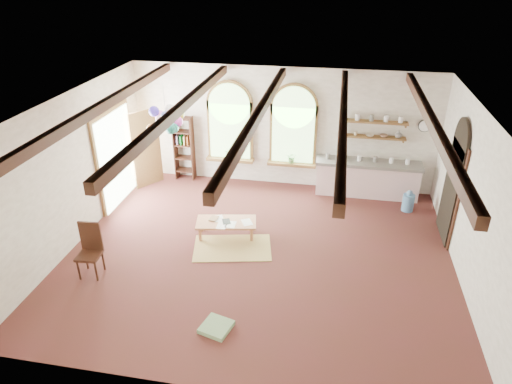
% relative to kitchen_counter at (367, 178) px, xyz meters
% --- Properties ---
extents(floor, '(8.00, 8.00, 0.00)m').
position_rel_kitchen_counter_xyz_m(floor, '(-2.30, -3.20, -0.48)').
color(floor, '#532422').
rests_on(floor, ground).
extents(ceiling_beams, '(6.20, 6.80, 0.18)m').
position_rel_kitchen_counter_xyz_m(ceiling_beams, '(-2.30, -3.20, 2.62)').
color(ceiling_beams, '#3A1F12').
rests_on(ceiling_beams, ceiling).
extents(window_left, '(1.30, 0.28, 2.20)m').
position_rel_kitchen_counter_xyz_m(window_left, '(-3.70, 0.23, 1.16)').
color(window_left, olive).
rests_on(window_left, floor).
extents(window_right, '(1.30, 0.28, 2.20)m').
position_rel_kitchen_counter_xyz_m(window_right, '(-2.00, 0.23, 1.16)').
color(window_right, olive).
rests_on(window_right, floor).
extents(left_doorway, '(0.10, 1.90, 2.50)m').
position_rel_kitchen_counter_xyz_m(left_doorway, '(-6.25, -1.40, 0.67)').
color(left_doorway, olive).
rests_on(left_doorway, floor).
extents(right_doorway, '(0.10, 1.30, 2.40)m').
position_rel_kitchen_counter_xyz_m(right_doorway, '(1.65, -1.70, 0.62)').
color(right_doorway, black).
rests_on(right_doorway, floor).
extents(kitchen_counter, '(2.68, 0.62, 0.94)m').
position_rel_kitchen_counter_xyz_m(kitchen_counter, '(0.00, 0.00, 0.00)').
color(kitchen_counter, beige).
rests_on(kitchen_counter, floor).
extents(wall_shelf_lower, '(1.70, 0.24, 0.04)m').
position_rel_kitchen_counter_xyz_m(wall_shelf_lower, '(0.00, 0.18, 1.07)').
color(wall_shelf_lower, olive).
rests_on(wall_shelf_lower, wall_back).
extents(wall_shelf_upper, '(1.70, 0.24, 0.04)m').
position_rel_kitchen_counter_xyz_m(wall_shelf_upper, '(0.00, 0.18, 1.47)').
color(wall_shelf_upper, olive).
rests_on(wall_shelf_upper, wall_back).
extents(wall_clock, '(0.32, 0.04, 0.32)m').
position_rel_kitchen_counter_xyz_m(wall_clock, '(1.25, 0.25, 1.42)').
color(wall_clock, black).
rests_on(wall_clock, wall_back).
extents(bookshelf, '(0.53, 0.32, 1.80)m').
position_rel_kitchen_counter_xyz_m(bookshelf, '(-5.00, 0.12, 0.42)').
color(bookshelf, '#3A1F12').
rests_on(bookshelf, floor).
extents(coffee_table, '(1.41, 0.83, 0.38)m').
position_rel_kitchen_counter_xyz_m(coffee_table, '(-3.14, -2.64, -0.14)').
color(coffee_table, tan).
rests_on(coffee_table, floor).
extents(side_chair, '(0.47, 0.47, 1.09)m').
position_rel_kitchen_counter_xyz_m(side_chair, '(-5.43, -4.47, -0.16)').
color(side_chair, '#3A1F12').
rests_on(side_chair, floor).
extents(floor_mat, '(1.83, 1.34, 0.02)m').
position_rel_kitchen_counter_xyz_m(floor_mat, '(-2.90, -3.10, -0.47)').
color(floor_mat, tan).
rests_on(floor_mat, floor).
extents(floor_cushion, '(0.58, 0.58, 0.08)m').
position_rel_kitchen_counter_xyz_m(floor_cushion, '(-2.62, -5.50, -0.43)').
color(floor_cushion, '#779D6C').
rests_on(floor_cushion, floor).
extents(water_jug_a, '(0.26, 0.26, 0.51)m').
position_rel_kitchen_counter_xyz_m(water_jug_a, '(0.80, 0.00, -0.25)').
color(water_jug_a, '#5282B1').
rests_on(water_jug_a, floor).
extents(water_jug_b, '(0.29, 0.29, 0.55)m').
position_rel_kitchen_counter_xyz_m(water_jug_b, '(1.00, -0.69, -0.24)').
color(water_jug_b, '#5282B1').
rests_on(water_jug_b, floor).
extents(balloon_cluster, '(0.78, 0.81, 1.15)m').
position_rel_kitchen_counter_xyz_m(balloon_cluster, '(-4.71, -1.73, 1.86)').
color(balloon_cluster, white).
rests_on(balloon_cluster, floor).
extents(table_book, '(0.21, 0.28, 0.02)m').
position_rel_kitchen_counter_xyz_m(table_book, '(-3.53, -2.58, -0.09)').
color(table_book, olive).
rests_on(table_book, coffee_table).
extents(tablet, '(0.24, 0.28, 0.01)m').
position_rel_kitchen_counter_xyz_m(tablet, '(-3.13, -2.65, -0.09)').
color(tablet, black).
rests_on(tablet, coffee_table).
extents(potted_plant_left, '(0.27, 0.23, 0.30)m').
position_rel_kitchen_counter_xyz_m(potted_plant_left, '(-3.70, 0.12, 0.37)').
color(potted_plant_left, '#598C4C').
rests_on(potted_plant_left, window_left).
extents(potted_plant_right, '(0.27, 0.23, 0.30)m').
position_rel_kitchen_counter_xyz_m(potted_plant_right, '(-2.00, 0.12, 0.37)').
color(potted_plant_right, '#598C4C').
rests_on(potted_plant_right, window_right).
extents(shelf_cup_a, '(0.12, 0.10, 0.10)m').
position_rel_kitchen_counter_xyz_m(shelf_cup_a, '(-0.75, 0.18, 1.14)').
color(shelf_cup_a, white).
rests_on(shelf_cup_a, wall_shelf_lower).
extents(shelf_cup_b, '(0.10, 0.10, 0.09)m').
position_rel_kitchen_counter_xyz_m(shelf_cup_b, '(-0.40, 0.18, 1.14)').
color(shelf_cup_b, beige).
rests_on(shelf_cup_b, wall_shelf_lower).
extents(shelf_bowl_a, '(0.22, 0.22, 0.05)m').
position_rel_kitchen_counter_xyz_m(shelf_bowl_a, '(-0.05, 0.18, 1.12)').
color(shelf_bowl_a, beige).
rests_on(shelf_bowl_a, wall_shelf_lower).
extents(shelf_bowl_b, '(0.20, 0.20, 0.06)m').
position_rel_kitchen_counter_xyz_m(shelf_bowl_b, '(0.30, 0.18, 1.12)').
color(shelf_bowl_b, '#8C664C').
rests_on(shelf_bowl_b, wall_shelf_lower).
extents(shelf_vase, '(0.18, 0.18, 0.19)m').
position_rel_kitchen_counter_xyz_m(shelf_vase, '(0.65, 0.18, 1.19)').
color(shelf_vase, slate).
rests_on(shelf_vase, wall_shelf_lower).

